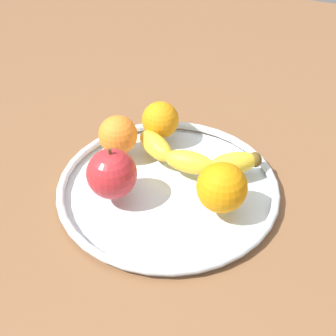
{
  "coord_description": "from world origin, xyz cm",
  "views": [
    {
      "loc": [
        19.49,
        -53.08,
        52.17
      ],
      "look_at": [
        0.0,
        0.0,
        4.8
      ],
      "focal_mm": 54.69,
      "sensor_mm": 36.0,
      "label": 1
    }
  ],
  "objects": [
    {
      "name": "orange_back_right",
      "position": [
        -10.1,
        4.79,
        4.87
      ],
      "size": [
        6.15,
        6.15,
        6.15
      ],
      "primitive_type": "sphere",
      "color": "orange",
      "rests_on": "fruit_bowl"
    },
    {
      "name": "apple",
      "position": [
        -6.75,
        -4.6,
        5.42
      ],
      "size": [
        7.23,
        7.23,
        8.03
      ],
      "color": "red",
      "rests_on": "fruit_bowl"
    },
    {
      "name": "fruit_bowl",
      "position": [
        0.0,
        0.0,
        0.92
      ],
      "size": [
        33.05,
        33.05,
        1.8
      ],
      "color": "silver",
      "rests_on": "ground_plane"
    },
    {
      "name": "orange_front_left",
      "position": [
        -5.37,
        10.99,
        4.82
      ],
      "size": [
        6.05,
        6.05,
        6.05
      ],
      "primitive_type": "sphere",
      "color": "orange",
      "rests_on": "fruit_bowl"
    },
    {
      "name": "banana",
      "position": [
        2.39,
        5.31,
        3.49
      ],
      "size": [
        21.02,
        7.39,
        3.39
      ],
      "rotation": [
        0.0,
        0.0,
        -0.01
      ],
      "color": "yellow",
      "rests_on": "fruit_bowl"
    },
    {
      "name": "orange_back_left",
      "position": [
        8.56,
        -1.96,
        5.34
      ],
      "size": [
        7.08,
        7.08,
        7.08
      ],
      "primitive_type": "sphere",
      "color": "orange",
      "rests_on": "fruit_bowl"
    },
    {
      "name": "ground_plane",
      "position": [
        0.0,
        0.0,
        -2.0
      ],
      "size": [
        164.94,
        164.94,
        4.0
      ],
      "primitive_type": "cube",
      "color": "brown"
    }
  ]
}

